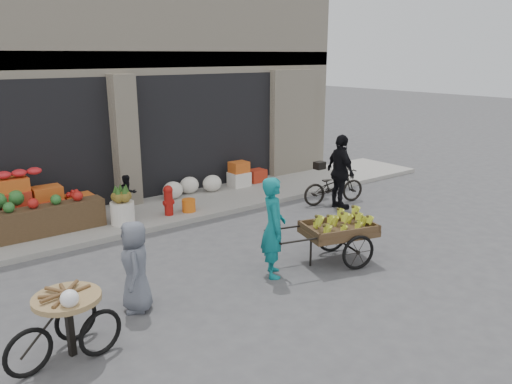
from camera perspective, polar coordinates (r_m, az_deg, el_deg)
ground at (r=8.83m, az=-0.95°, el=-9.50°), size 80.00×80.00×0.00m
sidewalk at (r=12.13m, az=-12.56°, el=-2.50°), size 18.00×2.20×0.12m
building at (r=15.24m, az=-19.81°, el=13.26°), size 14.00×6.45×7.00m
fruit_display at (r=11.47m, az=-24.62°, el=-1.42°), size 3.10×1.12×1.24m
pineapple_bin at (r=11.32m, az=-15.00°, el=-2.32°), size 0.52×0.52×0.50m
fire_hydrant at (r=11.67m, az=-9.98°, el=-0.80°), size 0.22×0.22×0.71m
orange_bucket at (r=11.92m, az=-7.69°, el=-1.52°), size 0.32×0.32×0.30m
right_bay_goods at (r=13.76m, az=-3.85°, el=1.49°), size 3.35×0.60×0.70m
seated_person at (r=11.94m, az=-14.43°, el=-0.29°), size 0.51×0.43×0.93m
banana_cart at (r=9.26m, az=9.18°, el=-4.07°), size 2.33×1.41×0.91m
vendor_woman at (r=8.53m, az=2.01°, el=-4.05°), size 0.69×0.77×1.76m
tricycle_cart at (r=6.86m, az=-20.68°, el=-13.08°), size 1.46×1.01×0.95m
vendor_grey at (r=7.67m, az=-13.61°, el=-8.25°), size 0.68×0.80×1.40m
bicycle at (r=12.96m, az=8.87°, el=0.64°), size 1.81×1.01×0.90m
cyclist at (r=12.44m, az=9.64°, el=2.25°), size 0.71×1.17×1.86m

